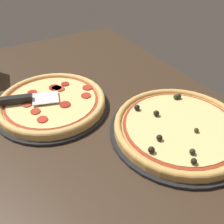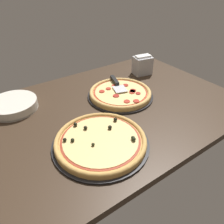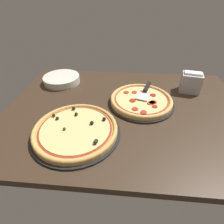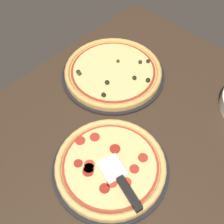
{
  "view_description": "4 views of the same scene",
  "coord_description": "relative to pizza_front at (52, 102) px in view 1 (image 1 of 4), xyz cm",
  "views": [
    {
      "loc": [
        64.66,
        -25.11,
        53.19
      ],
      "look_at": [
        7.57,
        8.35,
        3.0
      ],
      "focal_mm": 42.0,
      "sensor_mm": 36.0,
      "label": 1
    },
    {
      "loc": [
        59.81,
        83.11,
        65.4
      ],
      "look_at": [
        7.57,
        8.35,
        3.0
      ],
      "focal_mm": 35.0,
      "sensor_mm": 36.0,
      "label": 2
    },
    {
      "loc": [
        1.05,
        81.82,
        57.8
      ],
      "look_at": [
        7.57,
        8.35,
        3.0
      ],
      "focal_mm": 28.0,
      "sensor_mm": 36.0,
      "label": 3
    },
    {
      "loc": [
        -42.8,
        -38.8,
        93.09
      ],
      "look_at": [
        7.57,
        8.35,
        3.0
      ],
      "focal_mm": 50.0,
      "sensor_mm": 36.0,
      "label": 4
    }
  ],
  "objects": [
    {
      "name": "pizza_front",
      "position": [
        0.0,
        0.0,
        0.0
      ],
      "size": [
        36.24,
        36.24,
        2.91
      ],
      "color": "#DBAD60",
      "rests_on": "pizza_pan_front"
    },
    {
      "name": "serving_spatula",
      "position": [
        -3.26,
        -9.22,
        2.25
      ],
      "size": [
        10.57,
        20.83,
        2.0
      ],
      "color": "silver",
      "rests_on": "pizza_front"
    },
    {
      "name": "ground_plane",
      "position": [
        8.4,
        5.92,
        -4.26
      ],
      "size": [
        137.11,
        99.01,
        3.6
      ],
      "primitive_type": "cube",
      "color": "#38281C"
    },
    {
      "name": "pizza_pan_front",
      "position": [
        0.01,
        -0.02,
        -1.96
      ],
      "size": [
        38.55,
        38.55,
        1.0
      ],
      "primitive_type": "cylinder",
      "color": "black",
      "rests_on": "ground_plane"
    },
    {
      "name": "pizza_pan_back",
      "position": [
        31.93,
        28.57,
        -1.96
      ],
      "size": [
        42.21,
        42.21,
        1.0
      ],
      "primitive_type": "cylinder",
      "color": "black",
      "rests_on": "ground_plane"
    },
    {
      "name": "pizza_back",
      "position": [
        31.91,
        28.55,
        -0.04
      ],
      "size": [
        39.67,
        39.67,
        4.0
      ],
      "color": "tan",
      "rests_on": "pizza_pan_back"
    }
  ]
}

